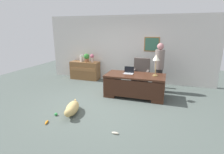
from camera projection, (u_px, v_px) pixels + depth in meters
name	position (u px, v px, depth m)	size (l,w,h in m)	color
ground_plane	(106.00, 103.00, 5.27)	(12.00, 12.00, 0.00)	#4C5651
back_wall	(127.00, 49.00, 7.29)	(7.00, 0.16, 2.70)	silver
desk	(135.00, 85.00, 5.71)	(1.89, 0.92, 0.74)	#422316
credenza	(85.00, 70.00, 7.76)	(1.26, 0.50, 0.78)	brown
armchair	(141.00, 75.00, 6.63)	(0.60, 0.59, 1.10)	#564C47
person_standing	(159.00, 67.00, 6.06)	(0.32, 0.32, 1.70)	#262323
dog_lying	(72.00, 109.00, 4.56)	(0.47, 0.87, 0.30)	tan
laptop	(129.00, 72.00, 5.78)	(0.32, 0.22, 0.22)	#B2B5BA
desk_lamp	(156.00, 59.00, 5.38)	(0.22, 0.22, 0.67)	#9E8447
vase_with_flowers	(92.00, 57.00, 7.50)	(0.17, 0.17, 0.35)	#C1A797
vase_empty	(81.00, 58.00, 7.67)	(0.14, 0.14, 0.29)	silver
potted_plant	(87.00, 57.00, 7.58)	(0.24, 0.24, 0.36)	brown
dog_toy_ball	(56.00, 114.00, 4.50)	(0.08, 0.08, 0.08)	green
dog_toy_bone	(115.00, 133.00, 3.71)	(0.16, 0.05, 0.05)	beige
dog_toy_plush	(47.00, 122.00, 4.15)	(0.19, 0.05, 0.05)	orange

